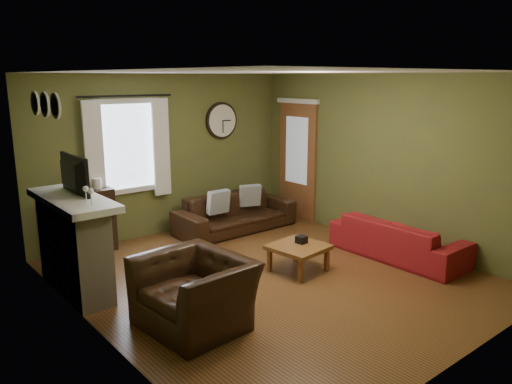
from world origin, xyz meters
TOP-DOWN VIEW (x-y plane):
  - floor at (0.00, 0.00)m, footprint 4.60×5.20m
  - ceiling at (0.00, 0.00)m, footprint 4.60×5.20m
  - wall_left at (-2.30, 0.00)m, footprint 0.00×5.20m
  - wall_right at (2.30, 0.00)m, footprint 0.00×5.20m
  - wall_back at (0.00, 2.60)m, footprint 4.60×0.00m
  - wall_front at (0.00, -2.60)m, footprint 4.60×0.00m
  - fireplace at (-2.10, 1.15)m, footprint 0.40×1.40m
  - firebox at (-1.91, 1.15)m, footprint 0.04×0.60m
  - mantel at (-2.07, 1.15)m, footprint 0.58×1.60m
  - tv at (-2.05, 1.30)m, footprint 0.08×0.60m
  - tv_screen at (-1.97, 1.30)m, footprint 0.02×0.62m
  - medallion_left at (-2.28, 0.80)m, footprint 0.28×0.28m
  - medallion_mid at (-2.28, 1.15)m, footprint 0.28×0.28m
  - medallion_right at (-2.28, 1.50)m, footprint 0.28×0.28m
  - window_pane at (-0.70, 2.58)m, footprint 1.00×0.02m
  - curtain_rod at (-0.70, 2.48)m, footprint 0.03×0.03m
  - curtain_left at (-1.25, 2.48)m, footprint 0.28×0.04m
  - curtain_right at (-0.15, 2.48)m, footprint 0.28×0.04m
  - wall_clock at (1.10, 2.55)m, footprint 0.64×0.06m
  - door at (2.27, 1.85)m, footprint 0.05×0.90m
  - bookshelf at (-1.47, 2.41)m, footprint 0.79×0.34m
  - book at (-1.41, 2.65)m, footprint 0.29×0.29m
  - sofa_brown at (0.89, 1.91)m, footprint 2.09×0.82m
  - pillow_left at (1.23, 1.94)m, footprint 0.38×0.22m
  - pillow_right at (0.54, 1.90)m, footprint 0.38×0.12m
  - sofa_red at (1.90, -0.63)m, footprint 0.76×1.96m
  - armchair at (-1.45, -0.48)m, footprint 1.07×1.20m
  - coffee_table at (0.43, -0.09)m, footprint 0.75×0.75m
  - tissue_box at (0.52, -0.05)m, footprint 0.14×0.14m
  - wine_glass_a at (-2.05, 0.61)m, footprint 0.07×0.07m
  - wine_glass_b at (-2.05, 0.76)m, footprint 0.07×0.07m

SIDE VIEW (x-z plane):
  - floor at x=0.00m, z-range 0.00..0.00m
  - coffee_table at x=0.43m, z-range 0.00..0.36m
  - sofa_red at x=1.90m, z-range 0.00..0.57m
  - firebox at x=-1.91m, z-range 0.02..0.57m
  - sofa_brown at x=0.89m, z-range 0.00..0.61m
  - armchair at x=-1.45m, z-range 0.00..0.73m
  - tissue_box at x=0.52m, z-range 0.35..0.45m
  - bookshelf at x=-1.47m, z-range 0.00..0.94m
  - fireplace at x=-2.10m, z-range 0.00..1.10m
  - pillow_left at x=1.23m, z-range 0.37..0.73m
  - pillow_right at x=0.54m, z-range 0.36..0.74m
  - book at x=-1.41m, z-range 0.95..0.97m
  - door at x=2.27m, z-range 0.00..2.10m
  - mantel at x=-2.07m, z-range 1.10..1.18m
  - wine_glass_b at x=-2.05m, z-range 1.18..1.37m
  - wine_glass_a at x=-2.05m, z-range 1.18..1.37m
  - wall_left at x=-2.30m, z-range 0.00..2.60m
  - wall_right at x=2.30m, z-range 0.00..2.60m
  - wall_back at x=0.00m, z-range 0.00..2.60m
  - wall_front at x=0.00m, z-range 0.00..2.60m
  - tv at x=-2.05m, z-range 1.18..1.53m
  - tv_screen at x=-1.97m, z-range 1.23..1.59m
  - curtain_left at x=-1.25m, z-range 0.67..2.23m
  - curtain_right at x=-0.15m, z-range 0.67..2.23m
  - window_pane at x=-0.70m, z-range 0.85..2.15m
  - wall_clock at x=1.10m, z-range 1.48..2.12m
  - medallion_left at x=-2.28m, z-range 2.24..2.26m
  - medallion_mid at x=-2.28m, z-range 2.24..2.26m
  - medallion_right at x=-2.28m, z-range 2.24..2.26m
  - curtain_rod at x=-0.70m, z-range 1.52..3.02m
  - ceiling at x=0.00m, z-range 2.60..2.60m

